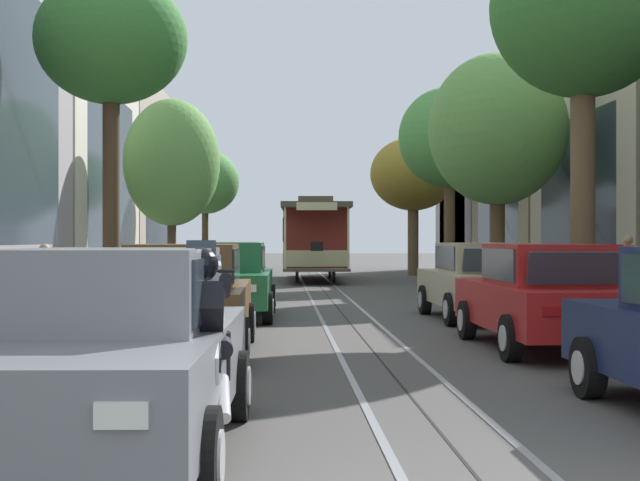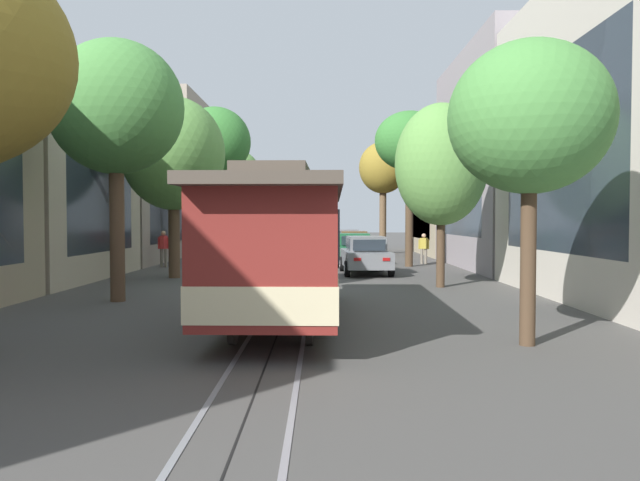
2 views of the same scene
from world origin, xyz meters
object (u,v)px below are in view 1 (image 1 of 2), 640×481
Objects in this scene: parked_car_red_second_right at (545,296)px; cable_car_trolley at (314,239)px; parked_car_beige_mid_right at (480,281)px; parked_car_green_mid_left at (227,280)px; parked_car_grey_near_left at (108,351)px; street_tree_kerb_right_second at (583,12)px; street_tree_kerb_right_mid at (497,130)px; street_tree_kerb_left_mid at (172,163)px; pedestrian_on_left_pavement at (628,268)px; street_tree_kerb_left_fourth at (205,182)px; street_tree_kerb_right_fourth at (449,139)px; pedestrian_crossing_far at (45,278)px; parked_car_grey_fourth_left at (230,271)px; street_tree_kerb_left_second at (111,43)px; motorcycle_with_rider at (201,343)px; street_tree_kerb_right_far at (413,175)px; parked_car_brown_second_left at (184,298)px.

parked_car_red_second_right is 22.98m from cable_car_trolley.
parked_car_green_mid_left is at bearing 173.89° from parked_car_beige_mid_right.
street_tree_kerb_right_second is (7.34, 10.61, 5.39)m from parked_car_grey_near_left.
street_tree_kerb_right_mid reaches higher than parked_car_green_mid_left.
street_tree_kerb_left_mid reaches higher than pedestrian_on_left_pavement.
street_tree_kerb_left_fourth is at bearing 96.23° from parked_car_green_mid_left.
street_tree_kerb_right_fourth reaches higher than cable_car_trolley.
street_tree_kerb_left_fourth reaches higher than pedestrian_crossing_far.
street_tree_kerb_right_second is 12.01m from pedestrian_crossing_far.
parked_car_grey_near_left is at bearing -89.88° from parked_car_grey_fourth_left.
street_tree_kerb_left_second is (-7.81, 1.68, 5.17)m from parked_car_beige_mid_right.
pedestrian_on_left_pavement is at bearing 57.19° from motorcycle_with_rider.
street_tree_kerb_right_second reaches higher than pedestrian_crossing_far.
parked_car_red_second_right is 19.71m from street_tree_kerb_right_fourth.
pedestrian_crossing_far is (-10.79, -22.31, -3.73)m from street_tree_kerb_right_far.
pedestrian_crossing_far is at bearing -179.85° from parked_car_beige_mid_right.
motorcycle_with_rider is at bearing -101.22° from street_tree_kerb_right_far.
street_tree_kerb_left_second reaches higher than parked_car_brown_second_left.
street_tree_kerb_right_second reaches higher than motorcycle_with_rider.
street_tree_kerb_right_mid is at bearing 58.31° from parked_car_brown_second_left.
parked_car_green_mid_left reaches higher than pedestrian_crossing_far.
parked_car_beige_mid_right is 21.61m from street_tree_kerb_left_fourth.
parked_car_green_mid_left is 3.66m from pedestrian_crossing_far.
street_tree_kerb_right_fourth reaches higher than parked_car_brown_second_left.
cable_car_trolley is at bearing 77.59° from parked_car_grey_fourth_left.
street_tree_kerb_left_second is 14.24m from motorcycle_with_rider.
street_tree_kerb_left_second is 18.49m from street_tree_kerb_left_fourth.
street_tree_kerb_right_far is at bearing 64.19° from pedestrian_crossing_far.
street_tree_kerb_right_second is 4.66× the size of pedestrian_on_left_pavement.
parked_car_red_second_right is 26.17m from street_tree_kerb_left_fourth.
street_tree_kerb_right_second is at bearing 64.43° from parked_car_red_second_right.
parked_car_red_second_right is at bearing -83.50° from cable_car_trolley.
street_tree_kerb_right_mid is 3.69× the size of motorcycle_with_rider.
street_tree_kerb_left_mid is 0.88× the size of street_tree_kerb_right_mid.
street_tree_kerb_right_mid is 4.51× the size of pedestrian_crossing_far.
pedestrian_on_left_pavement is at bearing -57.81° from street_tree_kerb_left_fourth.
parked_car_grey_near_left is 11.66m from pedestrian_crossing_far.
parked_car_beige_mid_right is at bearing -98.41° from street_tree_kerb_right_fourth.
street_tree_kerb_left_fourth is 22.71m from street_tree_kerb_right_second.
cable_car_trolley is 29.26m from motorcycle_with_rider.
street_tree_kerb_right_mid is (7.57, 18.51, 4.02)m from parked_car_grey_near_left.
cable_car_trolley is at bearing 56.29° from street_tree_kerb_left_mid.
motorcycle_with_rider reaches higher than parked_car_red_second_right.
parked_car_green_mid_left is 1.00× the size of parked_car_red_second_right.
street_tree_kerb_right_fourth is (-0.08, 6.83, 0.52)m from street_tree_kerb_right_mid.
motorcycle_with_rider is at bearing -82.41° from street_tree_kerb_left_mid.
parked_car_brown_second_left is at bearing 90.85° from parked_car_grey_near_left.
pedestrian_crossing_far is (-10.76, 0.53, -5.31)m from street_tree_kerb_right_second.
parked_car_red_second_right is 2.51× the size of pedestrian_on_left_pavement.
parked_car_grey_fourth_left is 0.54× the size of street_tree_kerb_right_second.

